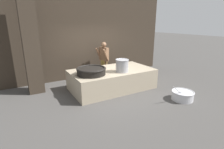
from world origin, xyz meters
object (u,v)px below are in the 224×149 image
object	(u,v)px
stock_pot	(122,65)
prep_bowl_vegetables	(183,95)
giant_wok_near	(91,71)
cook	(104,59)

from	to	relation	value
stock_pot	prep_bowl_vegetables	bearing A→B (deg)	-51.60
stock_pot	prep_bowl_vegetables	distance (m)	2.30
giant_wok_near	prep_bowl_vegetables	size ratio (longest dim) A/B	1.08
giant_wok_near	stock_pot	size ratio (longest dim) A/B	2.10
giant_wok_near	cook	xyz separation A→B (m)	(1.30, 1.56, 0.01)
giant_wok_near	stock_pot	xyz separation A→B (m)	(1.12, -0.24, 0.11)
cook	prep_bowl_vegetables	size ratio (longest dim) A/B	1.75
prep_bowl_vegetables	giant_wok_near	bearing A→B (deg)	141.92
giant_wok_near	prep_bowl_vegetables	bearing A→B (deg)	-38.08
stock_pot	giant_wok_near	bearing A→B (deg)	167.95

